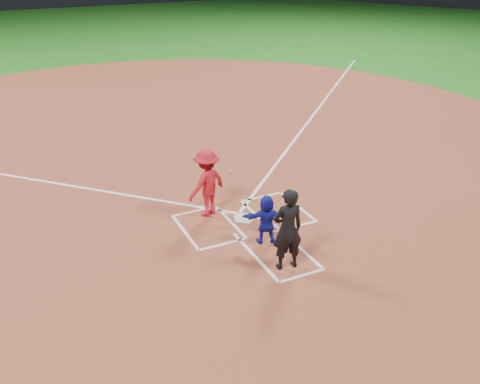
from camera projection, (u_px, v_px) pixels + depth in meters
name	position (u px, v px, depth m)	size (l,w,h in m)	color
ground	(244.00, 219.00, 13.57)	(120.00, 120.00, 0.00)	#175A16
home_plate_dirt	(168.00, 144.00, 18.44)	(28.00, 28.00, 0.01)	brown
home_plate	(244.00, 218.00, 13.56)	(0.60, 0.60, 0.02)	silver
catcher	(266.00, 219.00, 12.29)	(1.11, 0.35, 1.19)	#131A9B
umpire	(288.00, 229.00, 11.20)	(0.68, 0.44, 1.86)	black
chalk_markings	(175.00, 150.00, 17.86)	(28.35, 17.32, 0.01)	white
batter_at_plate	(207.00, 183.00, 13.42)	(1.51, 1.03, 1.75)	red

